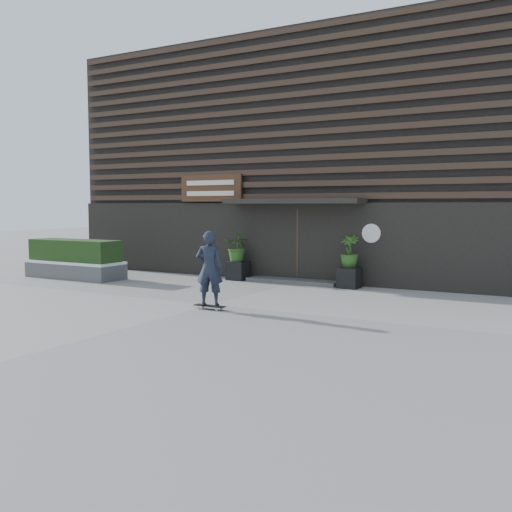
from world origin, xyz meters
The scene contains 11 objects.
ground centered at (0.00, 0.00, 0.00)m, with size 80.00×80.00×0.00m, color gray.
entrance_step centered at (0.00, 4.60, 0.06)m, with size 3.00×0.80×0.12m, color #444542.
planter_pot_left centered at (-1.90, 4.40, 0.30)m, with size 0.60×0.60×0.60m, color black.
bamboo_left centered at (-1.90, 4.40, 1.08)m, with size 0.86×0.75×0.96m, color #2D591E.
planter_pot_right centered at (1.90, 4.40, 0.30)m, with size 0.60×0.60×0.60m, color black.
bamboo_right centered at (1.90, 4.40, 1.08)m, with size 0.54×0.54×0.96m, color #2D591E.
raised_bed centered at (-6.89, 2.15, 0.25)m, with size 3.50×1.20×0.50m, color #494947.
snow_layer centered at (-6.89, 2.15, 0.54)m, with size 3.50×1.20×0.08m, color white.
hedge centered at (-6.89, 2.15, 0.93)m, with size 3.30×1.00×0.70m, color #1B3613.
building centered at (0.00, 9.96, 3.99)m, with size 18.00×11.00×8.00m.
skateboarder centered at (0.30, -0.54, 0.96)m, with size 0.78×0.61×1.84m.
Camera 1 is at (7.75, -11.62, 2.41)m, focal length 40.60 mm.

